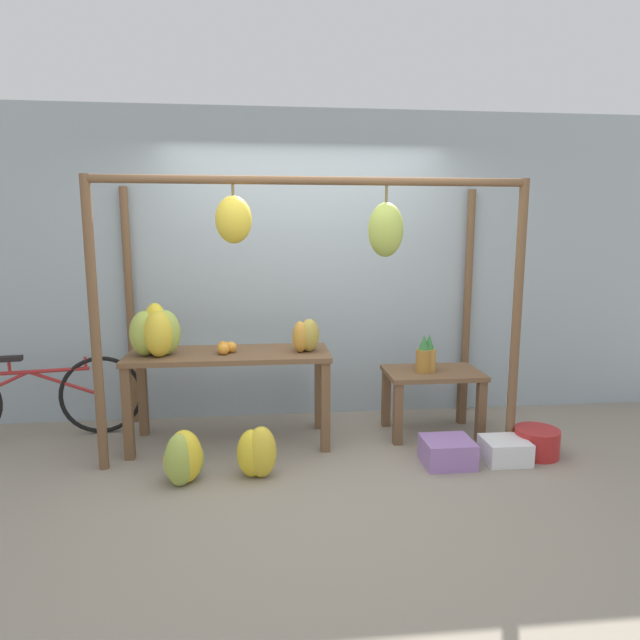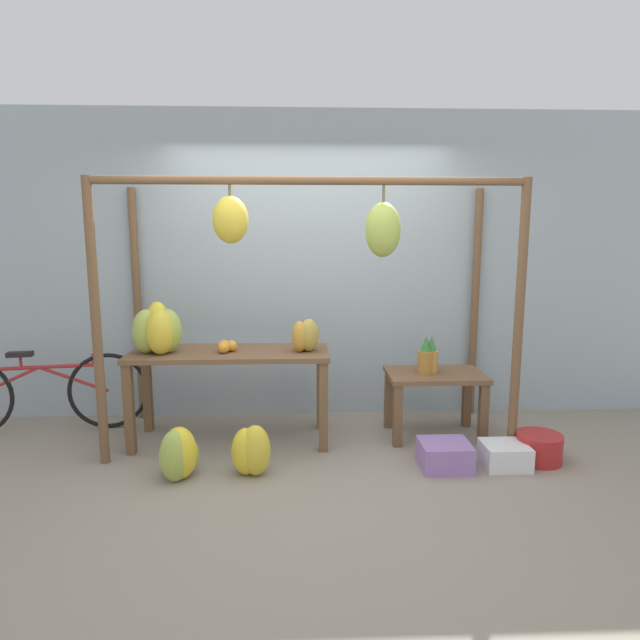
# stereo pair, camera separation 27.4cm
# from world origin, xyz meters

# --- Properties ---
(ground_plane) EXTENTS (20.00, 20.00, 0.00)m
(ground_plane) POSITION_xyz_m (0.00, 0.00, 0.00)
(ground_plane) COLOR gray
(shop_wall_back) EXTENTS (8.00, 0.08, 2.80)m
(shop_wall_back) POSITION_xyz_m (0.00, 1.38, 1.40)
(shop_wall_back) COLOR #99A8B2
(shop_wall_back) RESTS_ON ground_plane
(stall_awning) EXTENTS (3.18, 1.15, 2.10)m
(stall_awning) POSITION_xyz_m (0.01, 0.50, 1.49)
(stall_awning) COLOR brown
(stall_awning) RESTS_ON ground_plane
(display_table_main) EXTENTS (1.60, 0.60, 0.76)m
(display_table_main) POSITION_xyz_m (-0.65, 0.68, 0.64)
(display_table_main) COLOR brown
(display_table_main) RESTS_ON ground_plane
(display_table_side) EXTENTS (0.80, 0.53, 0.55)m
(display_table_side) POSITION_xyz_m (1.05, 0.72, 0.43)
(display_table_side) COLOR brown
(display_table_side) RESTS_ON ground_plane
(banana_pile_on_table) EXTENTS (0.45, 0.37, 0.41)m
(banana_pile_on_table) POSITION_xyz_m (-1.21, 0.63, 0.95)
(banana_pile_on_table) COLOR #9EB247
(banana_pile_on_table) RESTS_ON display_table_main
(orange_pile) EXTENTS (0.15, 0.19, 0.09)m
(orange_pile) POSITION_xyz_m (-0.67, 0.66, 0.81)
(orange_pile) COLOR orange
(orange_pile) RESTS_ON display_table_main
(pineapple_cluster) EXTENTS (0.18, 0.18, 0.32)m
(pineapple_cluster) POSITION_xyz_m (0.98, 0.71, 0.68)
(pineapple_cluster) COLOR #B27F38
(pineapple_cluster) RESTS_ON display_table_side
(banana_pile_ground_left) EXTENTS (0.38, 0.39, 0.38)m
(banana_pile_ground_left) POSITION_xyz_m (-0.94, -0.01, 0.17)
(banana_pile_ground_left) COLOR yellow
(banana_pile_ground_left) RESTS_ON ground_plane
(banana_pile_ground_right) EXTENTS (0.29, 0.22, 0.37)m
(banana_pile_ground_right) POSITION_xyz_m (-0.43, 0.03, 0.18)
(banana_pile_ground_right) COLOR gold
(banana_pile_ground_right) RESTS_ON ground_plane
(fruit_crate_white) EXTENTS (0.36, 0.32, 0.19)m
(fruit_crate_white) POSITION_xyz_m (0.98, 0.09, 0.10)
(fruit_crate_white) COLOR #9970B7
(fruit_crate_white) RESTS_ON ground_plane
(blue_bucket) EXTENTS (0.34, 0.34, 0.21)m
(blue_bucket) POSITION_xyz_m (1.72, 0.17, 0.11)
(blue_bucket) COLOR #AD2323
(blue_bucket) RESTS_ON ground_plane
(parked_bicycle) EXTENTS (1.76, 0.32, 0.72)m
(parked_bicycle) POSITION_xyz_m (-2.31, 0.93, 0.36)
(parked_bicycle) COLOR black
(parked_bicycle) RESTS_ON ground_plane
(papaya_pile) EXTENTS (0.26, 0.27, 0.27)m
(papaya_pile) POSITION_xyz_m (-0.04, 0.65, 0.89)
(papaya_pile) COLOR gold
(papaya_pile) RESTS_ON display_table_main
(fruit_crate_purple) EXTENTS (0.33, 0.29, 0.17)m
(fruit_crate_purple) POSITION_xyz_m (1.43, 0.09, 0.09)
(fruit_crate_purple) COLOR silver
(fruit_crate_purple) RESTS_ON ground_plane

